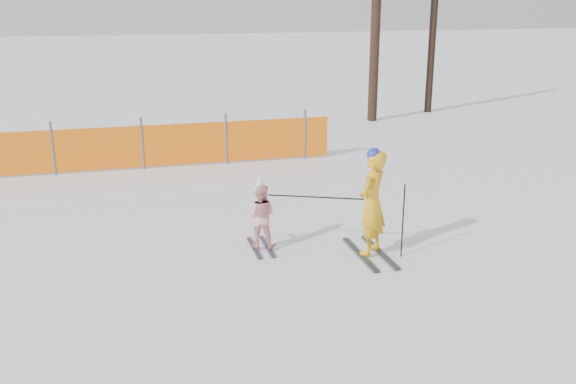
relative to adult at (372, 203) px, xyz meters
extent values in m
plane|color=white|center=(-1.23, 0.00, -0.88)|extent=(120.00, 120.00, 0.00)
cube|color=black|center=(-0.17, 0.00, -0.86)|extent=(0.09, 1.41, 0.04)
cube|color=black|center=(0.17, 0.00, -0.86)|extent=(0.09, 1.41, 0.04)
imported|color=yellow|center=(0.00, 0.00, 0.00)|extent=(0.72, 0.71, 1.67)
sphere|color=#1C309A|center=(0.00, 0.00, 0.77)|extent=(0.22, 0.22, 0.22)
cube|color=black|center=(-1.75, 0.71, -0.86)|extent=(0.09, 0.94, 0.03)
cube|color=black|center=(-1.53, 0.71, -0.86)|extent=(0.09, 0.94, 0.03)
imported|color=#FFA6AA|center=(-1.64, 0.71, -0.31)|extent=(0.63, 0.56, 1.06)
cone|color=silver|center=(-1.64, 0.71, 0.25)|extent=(0.19, 0.19, 0.24)
cylinder|color=black|center=(0.45, -0.20, -0.28)|extent=(0.02, 0.02, 1.20)
cylinder|color=black|center=(-0.82, 0.35, 0.05)|extent=(1.42, 0.63, 0.02)
cylinder|color=#595960|center=(-5.25, 6.31, -0.25)|extent=(0.06, 0.06, 1.25)
cylinder|color=#595960|center=(-3.25, 6.31, -0.25)|extent=(0.06, 0.06, 1.25)
cylinder|color=#595960|center=(-1.25, 6.31, -0.25)|extent=(0.06, 0.06, 1.25)
cylinder|color=#595960|center=(0.75, 6.31, -0.25)|extent=(0.06, 0.06, 1.25)
cube|color=orange|center=(-5.96, 6.31, -0.33)|extent=(14.59, 0.03, 1.00)
cylinder|color=#2F1D15|center=(4.33, 10.66, 2.84)|extent=(0.31, 0.31, 7.43)
cylinder|color=black|center=(6.85, 11.66, 1.80)|extent=(0.25, 0.25, 5.35)
camera|label=1|loc=(-3.71, -8.87, 3.12)|focal=40.00mm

